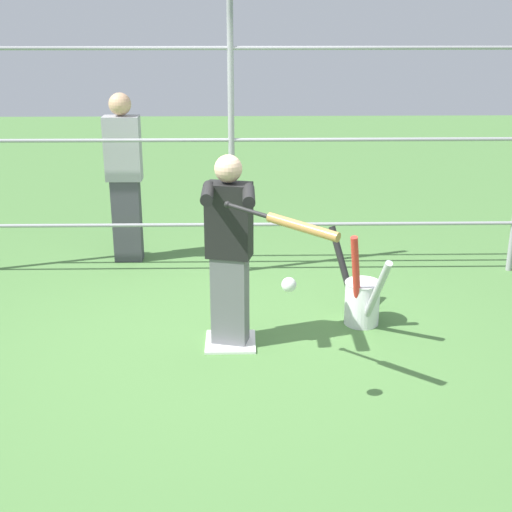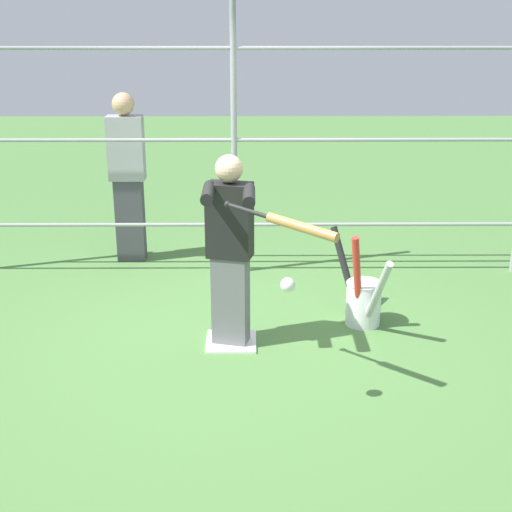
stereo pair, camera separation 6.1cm
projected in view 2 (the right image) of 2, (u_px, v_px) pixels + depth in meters
The scene contains 8 objects.
ground_plane at pixel (231, 343), 5.75m from camera, with size 24.00×24.00×0.00m, color #4C7A3D.
home_plate at pixel (231, 342), 5.74m from camera, with size 0.40×0.40×0.02m.
fence_backstop at pixel (234, 140), 6.80m from camera, with size 5.71×0.06×2.70m.
batter at pixel (230, 246), 5.45m from camera, with size 0.39×0.58×1.54m.
baseball_bat_swinging at pixel (292, 224), 4.64m from camera, with size 0.75×0.59×0.12m.
softball_in_flight at pixel (288, 285), 4.51m from camera, with size 0.10×0.10×0.10m.
bat_bucket at pixel (363, 299), 5.99m from camera, with size 0.42×0.94×0.85m.
bystander_behind_fence at pixel (128, 176), 7.30m from camera, with size 0.36×0.22×1.75m.
Camera 2 is at (-0.17, 5.17, 2.60)m, focal length 50.00 mm.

